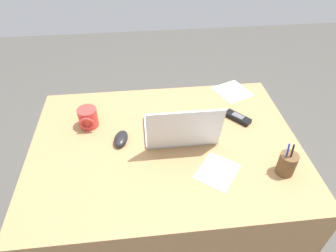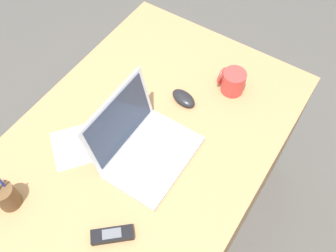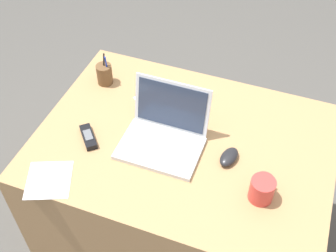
% 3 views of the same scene
% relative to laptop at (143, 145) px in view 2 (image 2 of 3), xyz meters
% --- Properties ---
extents(ground_plane, '(6.00, 6.00, 0.00)m').
position_rel_laptop_xyz_m(ground_plane, '(0.07, 0.03, -0.80)').
color(ground_plane, '#4C4944').
extents(desk, '(1.20, 0.87, 0.75)m').
position_rel_laptop_xyz_m(desk, '(0.07, 0.03, -0.42)').
color(desk, '#A87C4F').
rests_on(desk, ground).
extents(laptop, '(0.32, 0.27, 0.23)m').
position_rel_laptop_xyz_m(laptop, '(0.00, 0.00, 0.00)').
color(laptop, silver).
rests_on(laptop, desk).
extents(computer_mouse, '(0.08, 0.12, 0.04)m').
position_rel_laptop_xyz_m(computer_mouse, '(0.27, 0.00, -0.03)').
color(computer_mouse, black).
rests_on(computer_mouse, desk).
extents(coffee_mug_white, '(0.09, 0.10, 0.09)m').
position_rel_laptop_xyz_m(coffee_mug_white, '(0.42, -0.13, -0.00)').
color(coffee_mug_white, '#C63833').
rests_on(coffee_mug_white, desk).
extents(cordless_phone, '(0.12, 0.13, 0.03)m').
position_rel_laptop_xyz_m(cordless_phone, '(-0.30, -0.09, -0.04)').
color(cordless_phone, black).
rests_on(cordless_phone, desk).
extents(pen_holder, '(0.07, 0.07, 0.16)m').
position_rel_laptop_xyz_m(pen_holder, '(-0.39, 0.25, 0.00)').
color(pen_holder, brown).
rests_on(pen_holder, desk).
extents(paper_note_left, '(0.21, 0.22, 0.00)m').
position_rel_laptop_xyz_m(paper_note_left, '(-0.12, 0.22, -0.05)').
color(paper_note_left, white).
rests_on(paper_note_left, desk).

